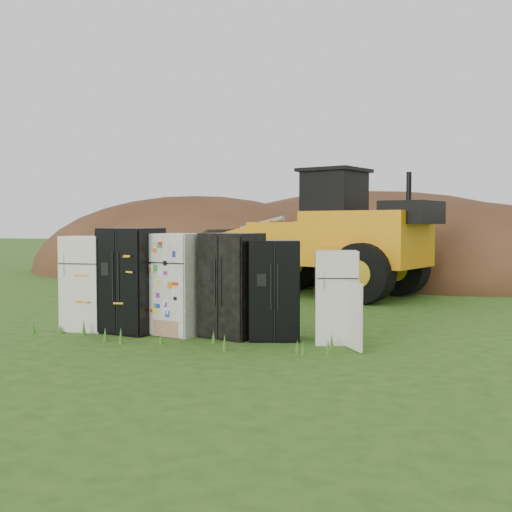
{
  "coord_description": "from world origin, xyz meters",
  "views": [
    {
      "loc": [
        4.06,
        -10.81,
        2.05
      ],
      "look_at": [
        0.35,
        2.0,
        1.36
      ],
      "focal_mm": 45.0,
      "sensor_mm": 36.0,
      "label": 1
    }
  ],
  "objects_px": {
    "fridge_open_door": "(336,297)",
    "fridge_black_right": "(274,290)",
    "fridge_black_side": "(131,280)",
    "fridge_leftmost": "(87,283)",
    "fridge_sticker": "(180,284)",
    "wheel_loader": "(307,232)",
    "fridge_dark_mid": "(232,285)"
  },
  "relations": [
    {
      "from": "fridge_leftmost",
      "to": "fridge_sticker",
      "type": "bearing_deg",
      "value": -2.8
    },
    {
      "from": "fridge_dark_mid",
      "to": "fridge_black_right",
      "type": "bearing_deg",
      "value": 16.63
    },
    {
      "from": "fridge_sticker",
      "to": "fridge_black_side",
      "type": "bearing_deg",
      "value": -160.46
    },
    {
      "from": "fridge_open_door",
      "to": "fridge_black_side",
      "type": "bearing_deg",
      "value": 168.65
    },
    {
      "from": "fridge_dark_mid",
      "to": "fridge_sticker",
      "type": "bearing_deg",
      "value": -162.99
    },
    {
      "from": "wheel_loader",
      "to": "fridge_sticker",
      "type": "bearing_deg",
      "value": -76.87
    },
    {
      "from": "fridge_leftmost",
      "to": "fridge_black_right",
      "type": "relative_size",
      "value": 1.03
    },
    {
      "from": "fridge_leftmost",
      "to": "fridge_open_door",
      "type": "bearing_deg",
      "value": -4.02
    },
    {
      "from": "fridge_leftmost",
      "to": "fridge_sticker",
      "type": "xyz_separation_m",
      "value": [
        1.88,
        0.05,
        0.03
      ]
    },
    {
      "from": "fridge_dark_mid",
      "to": "fridge_open_door",
      "type": "relative_size",
      "value": 1.19
    },
    {
      "from": "wheel_loader",
      "to": "fridge_black_side",
      "type": "bearing_deg",
      "value": -83.91
    },
    {
      "from": "fridge_leftmost",
      "to": "fridge_black_side",
      "type": "relative_size",
      "value": 0.92
    },
    {
      "from": "fridge_black_side",
      "to": "fridge_dark_mid",
      "type": "distance_m",
      "value": 1.95
    },
    {
      "from": "fridge_leftmost",
      "to": "wheel_loader",
      "type": "relative_size",
      "value": 0.24
    },
    {
      "from": "fridge_leftmost",
      "to": "fridge_black_side",
      "type": "height_order",
      "value": "fridge_black_side"
    },
    {
      "from": "fridge_black_side",
      "to": "fridge_black_right",
      "type": "distance_m",
      "value": 2.73
    },
    {
      "from": "fridge_sticker",
      "to": "fridge_black_right",
      "type": "relative_size",
      "value": 1.06
    },
    {
      "from": "wheel_loader",
      "to": "fridge_black_right",
      "type": "bearing_deg",
      "value": -62.92
    },
    {
      "from": "fridge_black_right",
      "to": "fridge_leftmost",
      "type": "bearing_deg",
      "value": 164.9
    },
    {
      "from": "fridge_open_door",
      "to": "wheel_loader",
      "type": "relative_size",
      "value": 0.21
    },
    {
      "from": "fridge_black_side",
      "to": "wheel_loader",
      "type": "distance_m",
      "value": 7.63
    },
    {
      "from": "fridge_sticker",
      "to": "fridge_dark_mid",
      "type": "distance_m",
      "value": 1.01
    },
    {
      "from": "fridge_sticker",
      "to": "fridge_open_door",
      "type": "xyz_separation_m",
      "value": [
        2.89,
        -0.02,
        -0.14
      ]
    },
    {
      "from": "fridge_leftmost",
      "to": "fridge_sticker",
      "type": "height_order",
      "value": "fridge_sticker"
    },
    {
      "from": "fridge_black_side",
      "to": "fridge_leftmost",
      "type": "bearing_deg",
      "value": -169.41
    },
    {
      "from": "fridge_open_door",
      "to": "fridge_black_right",
      "type": "bearing_deg",
      "value": 167.16
    },
    {
      "from": "fridge_black_side",
      "to": "fridge_open_door",
      "type": "distance_m",
      "value": 3.84
    },
    {
      "from": "fridge_open_door",
      "to": "fridge_dark_mid",
      "type": "bearing_deg",
      "value": 167.29
    },
    {
      "from": "fridge_dark_mid",
      "to": "fridge_open_door",
      "type": "distance_m",
      "value": 1.89
    },
    {
      "from": "fridge_open_door",
      "to": "wheel_loader",
      "type": "bearing_deg",
      "value": 93.28
    },
    {
      "from": "fridge_leftmost",
      "to": "fridge_black_right",
      "type": "bearing_deg",
      "value": -3.68
    },
    {
      "from": "fridge_leftmost",
      "to": "fridge_sticker",
      "type": "distance_m",
      "value": 1.88
    }
  ]
}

